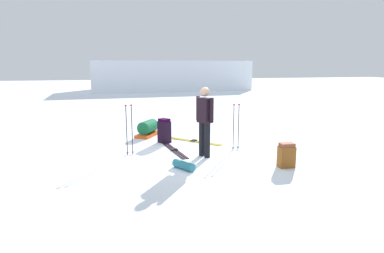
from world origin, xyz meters
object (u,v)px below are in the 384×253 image
(gear_sled, at_px, (148,129))
(ski_poles_planted_near, at_px, (236,124))
(ski_pair_far, at_px, (174,150))
(backpack_large_dark, at_px, (164,131))
(skier_standing, at_px, (205,118))
(ski_pair_near, at_px, (194,141))
(backpack_bright, at_px, (286,155))
(ski_poles_planted_far, at_px, (129,127))
(sleeping_mat_rolled, at_px, (184,165))

(gear_sled, bearing_deg, ski_poles_planted_near, -47.37)
(ski_pair_far, distance_m, backpack_large_dark, 1.02)
(ski_poles_planted_near, bearing_deg, skier_standing, -155.29)
(ski_pair_near, distance_m, backpack_bright, 3.18)
(ski_pair_far, bearing_deg, ski_poles_planted_far, -173.16)
(ski_poles_planted_far, xyz_separation_m, sleeping_mat_rolled, (1.07, -1.43, -0.62))
(ski_pair_near, distance_m, ski_poles_planted_near, 1.60)
(ski_pair_far, xyz_separation_m, ski_poles_planted_near, (1.60, -0.27, 0.67))
(skier_standing, bearing_deg, sleeping_mat_rolled, -129.10)
(backpack_large_dark, xyz_separation_m, ski_poles_planted_near, (1.72, -1.23, 0.34))
(backpack_bright, bearing_deg, skier_standing, 141.46)
(backpack_bright, bearing_deg, gear_sled, 123.88)
(ski_pair_far, bearing_deg, gear_sled, 103.73)
(gear_sled, bearing_deg, skier_standing, -67.78)
(ski_pair_near, distance_m, gear_sled, 1.66)
(ski_poles_planted_far, bearing_deg, sleeping_mat_rolled, -53.16)
(skier_standing, xyz_separation_m, gear_sled, (-1.11, 2.72, -0.73))
(skier_standing, xyz_separation_m, backpack_large_dark, (-0.74, 1.68, -0.61))
(ski_pair_near, height_order, sleeping_mat_rolled, sleeping_mat_rolled)
(ski_poles_planted_far, bearing_deg, ski_poles_planted_near, -2.69)
(ski_poles_planted_near, bearing_deg, backpack_bright, -71.56)
(ski_pair_near, xyz_separation_m, gear_sled, (-1.23, 1.10, 0.21))
(skier_standing, relative_size, ski_pair_far, 0.99)
(skier_standing, height_order, backpack_bright, skier_standing)
(skier_standing, relative_size, backpack_large_dark, 2.42)
(ski_pair_near, xyz_separation_m, ski_poles_planted_near, (0.86, -1.17, 0.67))
(backpack_bright, bearing_deg, ski_pair_far, 138.03)
(backpack_bright, height_order, gear_sled, backpack_bright)
(backpack_bright, relative_size, ski_poles_planted_far, 0.43)
(ski_poles_planted_far, relative_size, sleeping_mat_rolled, 2.30)
(ski_pair_far, distance_m, gear_sled, 2.07)
(backpack_large_dark, distance_m, sleeping_mat_rolled, 2.55)
(ski_poles_planted_far, height_order, gear_sled, ski_poles_planted_far)
(ski_pair_near, height_order, backpack_large_dark, backpack_large_dark)
(backpack_large_dark, bearing_deg, skier_standing, -66.12)
(ski_pair_near, height_order, ski_pair_far, same)
(backpack_bright, bearing_deg, ski_poles_planted_far, 151.42)
(sleeping_mat_rolled, bearing_deg, ski_pair_near, 71.79)
(gear_sled, bearing_deg, ski_pair_near, -41.75)
(ski_poles_planted_far, bearing_deg, ski_pair_far, 6.84)
(backpack_large_dark, bearing_deg, ski_pair_far, -82.82)
(skier_standing, bearing_deg, ski_poles_planted_far, 161.91)
(skier_standing, bearing_deg, backpack_bright, -38.54)
(backpack_large_dark, bearing_deg, ski_pair_near, -3.76)
(skier_standing, xyz_separation_m, ski_poles_planted_near, (0.98, 0.45, -0.27))
(skier_standing, xyz_separation_m, sleeping_mat_rolled, (-0.70, -0.86, -0.86))
(ski_poles_planted_near, height_order, ski_poles_planted_far, ski_poles_planted_far)
(ski_pair_near, height_order, backpack_bright, backpack_bright)
(sleeping_mat_rolled, bearing_deg, backpack_large_dark, 91.04)
(skier_standing, distance_m, ski_poles_planted_near, 1.11)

